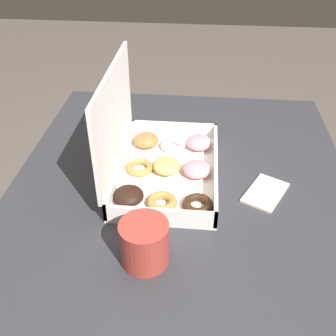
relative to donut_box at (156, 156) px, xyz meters
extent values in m
cube|color=#2D2D33|center=(-0.06, -0.07, -0.07)|extent=(1.01, 0.83, 0.03)
cylinder|color=#2D2D33|center=(0.40, -0.43, -0.45)|extent=(0.06, 0.06, 0.73)
cylinder|color=#2D2D33|center=(0.40, 0.30, -0.45)|extent=(0.06, 0.06, 0.73)
cube|color=silver|center=(0.00, -0.03, -0.05)|extent=(0.37, 0.24, 0.01)
cube|color=white|center=(0.00, -0.15, -0.03)|extent=(0.37, 0.01, 0.04)
cube|color=white|center=(0.00, 0.09, -0.03)|extent=(0.37, 0.01, 0.04)
cube|color=white|center=(-0.18, -0.03, -0.03)|extent=(0.01, 0.24, 0.04)
cube|color=white|center=(0.18, -0.03, -0.03)|extent=(0.01, 0.24, 0.04)
cube|color=white|center=(0.00, 0.09, 0.11)|extent=(0.37, 0.01, 0.22)
torus|color=#381E11|center=(-0.13, -0.11, -0.04)|extent=(0.07, 0.07, 0.02)
ellipsoid|color=pink|center=(-0.01, -0.10, -0.03)|extent=(0.07, 0.07, 0.03)
ellipsoid|color=pink|center=(0.12, -0.10, -0.03)|extent=(0.07, 0.07, 0.04)
torus|color=#B77A38|center=(-0.13, -0.03, -0.04)|extent=(0.07, 0.07, 0.02)
ellipsoid|color=tan|center=(0.00, -0.03, -0.03)|extent=(0.07, 0.07, 0.03)
torus|color=white|center=(0.11, -0.03, -0.04)|extent=(0.07, 0.07, 0.02)
ellipsoid|color=black|center=(-0.12, 0.05, -0.03)|extent=(0.07, 0.07, 0.03)
torus|color=#B77A38|center=(0.00, 0.04, -0.04)|extent=(0.07, 0.07, 0.02)
ellipsoid|color=#9E6633|center=(0.12, 0.04, -0.03)|extent=(0.07, 0.07, 0.03)
cylinder|color=#A3382D|center=(-0.28, -0.01, -0.01)|extent=(0.09, 0.09, 0.09)
cylinder|color=black|center=(-0.28, -0.01, 0.04)|extent=(0.08, 0.08, 0.01)
cube|color=beige|center=(-0.06, -0.27, -0.05)|extent=(0.14, 0.12, 0.01)
camera|label=1|loc=(-0.79, -0.10, 0.54)|focal=42.00mm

